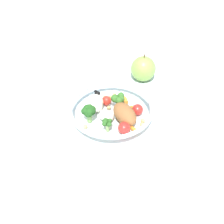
% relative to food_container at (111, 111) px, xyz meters
% --- Properties ---
extents(ground_plane, '(2.40, 2.40, 0.00)m').
position_rel_food_container_xyz_m(ground_plane, '(-0.00, -0.01, -0.03)').
color(ground_plane, silver).
extents(food_container, '(0.23, 0.23, 0.06)m').
position_rel_food_container_xyz_m(food_container, '(0.00, 0.00, 0.00)').
color(food_container, white).
rests_on(food_container, ground_plane).
extents(loose_apple, '(0.08, 0.08, 0.09)m').
position_rel_food_container_xyz_m(loose_apple, '(-0.05, -0.21, 0.01)').
color(loose_apple, '#8CB74C').
rests_on(loose_apple, ground_plane).
extents(folded_napkin, '(0.17, 0.17, 0.01)m').
position_rel_food_container_xyz_m(folded_napkin, '(-0.03, 0.25, -0.02)').
color(folded_napkin, white).
rests_on(folded_napkin, ground_plane).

